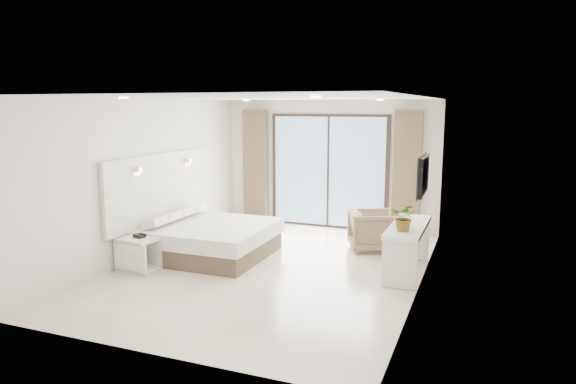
% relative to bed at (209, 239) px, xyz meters
% --- Properties ---
extents(ground, '(6.20, 6.20, 0.00)m').
position_rel_bed_xyz_m(ground, '(1.30, -0.27, -0.30)').
color(ground, beige).
rests_on(ground, ground).
extents(room_shell, '(4.62, 6.22, 2.72)m').
position_rel_bed_xyz_m(room_shell, '(1.10, 0.51, 1.29)').
color(room_shell, silver).
rests_on(room_shell, ground).
extents(bed, '(2.01, 1.91, 0.70)m').
position_rel_bed_xyz_m(bed, '(0.00, 0.00, 0.00)').
color(bed, brown).
rests_on(bed, ground).
extents(nightstand, '(0.63, 0.54, 0.53)m').
position_rel_bed_xyz_m(nightstand, '(-0.64, -1.10, -0.03)').
color(nightstand, white).
rests_on(nightstand, ground).
extents(phone, '(0.19, 0.16, 0.06)m').
position_rel_bed_xyz_m(phone, '(-0.62, -1.09, 0.26)').
color(phone, black).
rests_on(phone, nightstand).
extents(console_desk, '(0.52, 1.66, 0.77)m').
position_rel_bed_xyz_m(console_desk, '(3.34, 0.30, 0.27)').
color(console_desk, white).
rests_on(console_desk, ground).
extents(plant, '(0.45, 0.48, 0.32)m').
position_rel_bed_xyz_m(plant, '(3.34, -0.12, 0.64)').
color(plant, '#33662D').
rests_on(plant, console_desk).
extents(armchair, '(0.96, 0.98, 0.79)m').
position_rel_bed_xyz_m(armchair, '(2.56, 1.40, 0.10)').
color(armchair, '#8D715C').
rests_on(armchair, ground).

